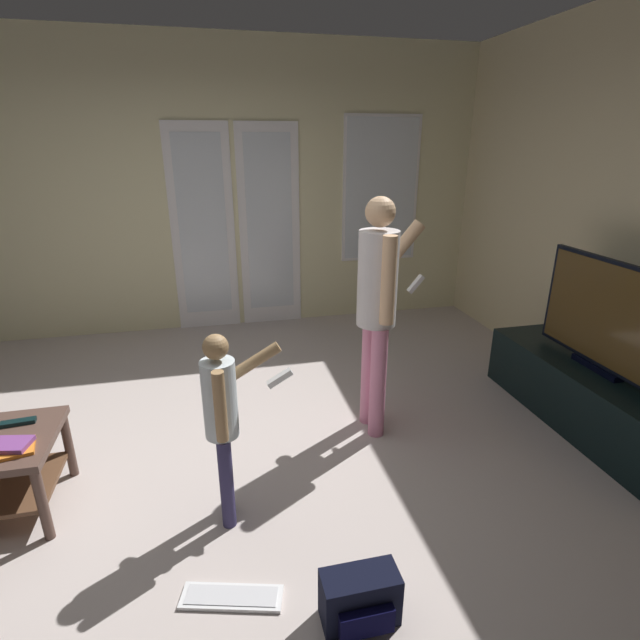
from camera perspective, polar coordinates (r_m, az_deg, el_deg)
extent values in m
cube|color=#BEAFAA|center=(3.06, -15.06, -18.22)|extent=(6.20, 5.33, 0.02)
cube|color=beige|center=(5.07, -15.94, 14.42)|extent=(6.20, 0.06, 2.81)
cube|color=white|center=(5.08, -13.66, 10.12)|extent=(0.63, 0.02, 2.09)
cube|color=silver|center=(5.06, -13.70, 10.65)|extent=(0.47, 0.01, 1.79)
cube|color=white|center=(5.11, -5.97, 10.64)|extent=(0.63, 0.02, 2.09)
cube|color=silver|center=(5.09, -5.97, 11.17)|extent=(0.47, 0.01, 1.79)
cube|color=white|center=(5.35, 7.19, 15.04)|extent=(0.84, 0.02, 1.50)
cube|color=silver|center=(5.33, 7.24, 15.02)|extent=(0.78, 0.01, 1.44)
cylinder|color=brown|center=(2.86, -30.01, -18.41)|extent=(0.05, 0.05, 0.41)
cylinder|color=brown|center=(3.25, -27.63, -13.00)|extent=(0.05, 0.05, 0.41)
cube|color=black|center=(3.82, 29.31, -8.05)|extent=(0.50, 1.67, 0.43)
cube|color=black|center=(3.73, 29.93, -4.83)|extent=(0.08, 0.38, 0.04)
cube|color=black|center=(3.60, 30.95, 0.54)|extent=(0.04, 1.10, 0.70)
cube|color=#4C3819|center=(3.59, 30.73, 0.51)|extent=(0.00, 1.05, 0.65)
cylinder|color=pink|center=(3.20, 6.86, -7.43)|extent=(0.11, 0.11, 0.77)
cylinder|color=pink|center=(3.33, 5.81, -6.15)|extent=(0.11, 0.11, 0.77)
cylinder|color=silver|center=(3.02, 6.83, 4.86)|extent=(0.25, 0.25, 0.60)
sphere|color=#E1B285|center=(2.94, 7.17, 12.59)|extent=(0.18, 0.18, 0.18)
cylinder|color=#E1B285|center=(2.86, 8.09, 4.62)|extent=(0.09, 0.09, 0.53)
cylinder|color=#E1B285|center=(3.21, 8.70, 7.50)|extent=(0.42, 0.10, 0.46)
cube|color=white|center=(3.33, 11.27, 4.21)|extent=(0.12, 0.04, 0.13)
cylinder|color=#332E55|center=(2.59, -10.99, -18.52)|extent=(0.07, 0.07, 0.51)
cylinder|color=#332E55|center=(2.68, -11.09, -17.05)|extent=(0.07, 0.07, 0.51)
cylinder|color=silver|center=(2.39, -11.78, -9.14)|extent=(0.17, 0.17, 0.40)
sphere|color=#9A764D|center=(2.27, -12.27, -3.14)|extent=(0.12, 0.12, 0.12)
cylinder|color=#9A764D|center=(2.28, -11.74, -10.02)|extent=(0.06, 0.06, 0.35)
cylinder|color=#9A764D|center=(2.44, -8.43, -5.32)|extent=(0.34, 0.06, 0.23)
cube|color=white|center=(2.49, -4.79, -6.87)|extent=(0.14, 0.04, 0.10)
cube|color=black|center=(2.28, 4.73, -29.88)|extent=(0.32, 0.15, 0.23)
cube|color=black|center=(2.24, 5.57, -32.12)|extent=(0.22, 0.04, 0.12)
cube|color=white|center=(2.44, -10.41, -29.59)|extent=(0.46, 0.24, 0.02)
cube|color=silver|center=(2.43, -10.43, -29.42)|extent=(0.41, 0.20, 0.00)
cube|color=black|center=(3.08, -32.15, -10.22)|extent=(0.17, 0.07, 0.02)
cube|color=orange|center=(2.86, -32.90, -12.82)|extent=(0.25, 0.21, 0.02)
cube|color=#7B3F88|center=(2.86, -32.76, -12.31)|extent=(0.20, 0.16, 0.02)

